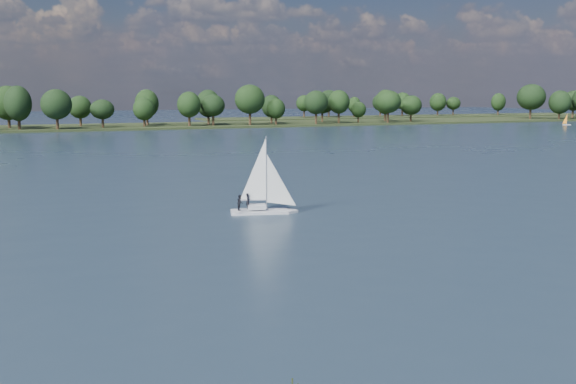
# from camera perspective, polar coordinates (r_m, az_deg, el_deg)

# --- Properties ---
(ground) EXTENTS (700.00, 700.00, 0.00)m
(ground) POSITION_cam_1_polar(r_m,az_deg,el_deg) (129.85, -11.44, 3.13)
(ground) COLOR #233342
(ground) RESTS_ON ground
(far_shore) EXTENTS (660.00, 40.00, 1.50)m
(far_shore) POSITION_cam_1_polar(r_m,az_deg,el_deg) (240.58, -16.38, 5.48)
(far_shore) COLOR black
(far_shore) RESTS_ON ground
(far_shore_back) EXTENTS (220.00, 30.00, 1.40)m
(far_shore_back) POSITION_cam_1_polar(r_m,az_deg,el_deg) (340.94, 10.72, 6.55)
(far_shore_back) COLOR black
(far_shore_back) RESTS_ON ground
(sailboat) EXTENTS (6.64, 3.23, 8.42)m
(sailboat) POSITION_cam_1_polar(r_m,az_deg,el_deg) (66.44, -2.50, 0.06)
(sailboat) COLOR silver
(sailboat) RESTS_ON ground
(dinghy_orange) EXTENTS (3.06, 2.82, 4.79)m
(dinghy_orange) POSITION_cam_1_polar(r_m,az_deg,el_deg) (275.65, 23.54, 5.72)
(dinghy_orange) COLOR silver
(dinghy_orange) RESTS_ON ground
(treeline) EXTENTS (562.40, 74.09, 18.46)m
(treeline) POSITION_cam_1_polar(r_m,az_deg,el_deg) (236.63, -16.46, 7.40)
(treeline) COLOR black
(treeline) RESTS_ON ground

